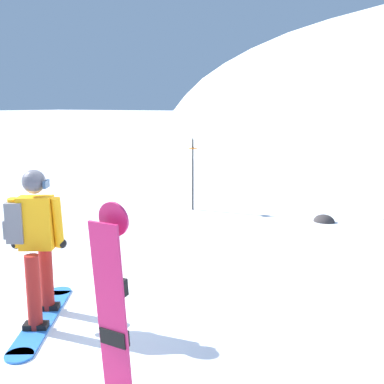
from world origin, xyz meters
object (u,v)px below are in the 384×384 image
at_px(snowboarder_main, 35,242).
at_px(spare_snowboard, 112,302).
at_px(piste_marker_near, 193,168).
at_px(rock_dark, 324,222).

height_order(snowboarder_main, spare_snowboard, snowboarder_main).
relative_size(piste_marker_near, rock_dark, 3.89).
distance_m(snowboarder_main, spare_snowboard, 1.77).
bearing_deg(snowboarder_main, spare_snowboard, -23.10).
bearing_deg(snowboarder_main, rock_dark, 74.18).
xyz_separation_m(spare_snowboard, rock_dark, (0.09, 6.76, -0.84)).
bearing_deg(piste_marker_near, rock_dark, 6.67).
xyz_separation_m(snowboarder_main, spare_snowboard, (1.63, -0.69, -0.08)).
relative_size(snowboarder_main, spare_snowboard, 1.04).
relative_size(spare_snowboard, rock_dark, 3.83).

